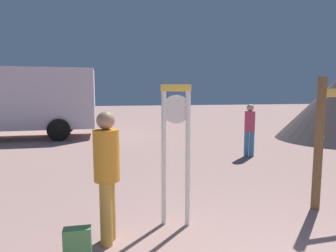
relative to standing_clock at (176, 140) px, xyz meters
name	(u,v)px	position (x,y,z in m)	size (l,w,h in m)	color
standing_clock	(176,140)	(0.00, 0.00, 0.00)	(0.44, 0.23, 2.10)	white
person_near_clock	(107,171)	(-1.00, -0.33, -0.32)	(0.33, 0.33, 1.75)	gold
backpack	(78,246)	(-1.35, -0.75, -1.08)	(0.31, 0.18, 0.43)	#528F50
person_distant	(250,127)	(3.27, 4.05, -0.39)	(0.31, 0.31, 1.62)	teal
box_truck_near	(21,101)	(-4.52, 9.32, 0.32)	(6.68, 2.50, 2.96)	silver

